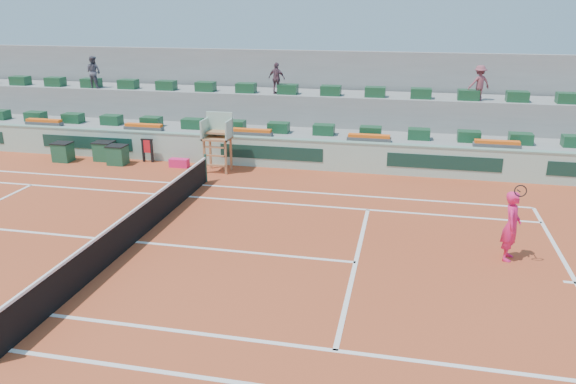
# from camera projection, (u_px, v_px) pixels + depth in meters

# --- Properties ---
(ground) EXTENTS (90.00, 90.00, 0.00)m
(ground) POSITION_uv_depth(u_px,v_px,m) (136.00, 242.00, 16.32)
(ground) COLOR #A73F20
(ground) RESTS_ON ground
(seating_tier_lower) EXTENTS (36.00, 4.00, 1.20)m
(seating_tier_lower) POSITION_uv_depth(u_px,v_px,m) (241.00, 139.00, 26.03)
(seating_tier_lower) COLOR gray
(seating_tier_lower) RESTS_ON ground
(seating_tier_upper) EXTENTS (36.00, 2.40, 2.60)m
(seating_tier_upper) POSITION_uv_depth(u_px,v_px,m) (250.00, 117.00, 27.29)
(seating_tier_upper) COLOR gray
(seating_tier_upper) RESTS_ON ground
(stadium_back_wall) EXTENTS (36.00, 0.40, 4.40)m
(stadium_back_wall) POSITION_uv_depth(u_px,v_px,m) (259.00, 94.00, 28.48)
(stadium_back_wall) COLOR gray
(stadium_back_wall) RESTS_ON ground
(player_bag) EXTENTS (0.81, 0.36, 0.36)m
(player_bag) POSITION_uv_depth(u_px,v_px,m) (179.00, 163.00, 23.69)
(player_bag) COLOR #FA206B
(player_bag) RESTS_ON ground
(spectator_left) EXTENTS (0.84, 0.70, 1.55)m
(spectator_left) POSITION_uv_depth(u_px,v_px,m) (93.00, 72.00, 27.46)
(spectator_left) COLOR #50505D
(spectator_left) RESTS_ON seating_tier_upper
(spectator_mid) EXTENTS (0.90, 0.55, 1.43)m
(spectator_mid) POSITION_uv_depth(u_px,v_px,m) (277.00, 78.00, 25.65)
(spectator_mid) COLOR #684555
(spectator_mid) RESTS_ON seating_tier_upper
(spectator_right) EXTENTS (1.11, 0.91, 1.49)m
(spectator_right) POSITION_uv_depth(u_px,v_px,m) (479.00, 83.00, 23.95)
(spectator_right) COLOR #8B4550
(spectator_right) RESTS_ON seating_tier_upper
(court_lines) EXTENTS (23.89, 11.09, 0.01)m
(court_lines) POSITION_uv_depth(u_px,v_px,m) (136.00, 242.00, 16.32)
(court_lines) COLOR white
(court_lines) RESTS_ON ground
(tennis_net) EXTENTS (0.10, 11.97, 1.10)m
(tennis_net) POSITION_uv_depth(u_px,v_px,m) (134.00, 225.00, 16.16)
(tennis_net) COLOR black
(tennis_net) RESTS_ON ground
(advertising_hoarding) EXTENTS (36.00, 0.34, 1.26)m
(advertising_hoarding) POSITION_uv_depth(u_px,v_px,m) (227.00, 150.00, 23.98)
(advertising_hoarding) COLOR #A1CBB7
(advertising_hoarding) RESTS_ON ground
(umpire_chair) EXTENTS (1.10, 0.90, 2.40)m
(umpire_chair) POSITION_uv_depth(u_px,v_px,m) (218.00, 134.00, 22.77)
(umpire_chair) COLOR #A2673D
(umpire_chair) RESTS_ON ground
(seat_row_lower) EXTENTS (32.90, 0.60, 0.44)m
(seat_row_lower) POSITION_uv_depth(u_px,v_px,m) (235.00, 125.00, 24.94)
(seat_row_lower) COLOR #174728
(seat_row_lower) RESTS_ON seating_tier_lower
(seat_row_upper) EXTENTS (32.90, 0.60, 0.44)m
(seat_row_upper) POSITION_uv_depth(u_px,v_px,m) (246.00, 88.00, 26.25)
(seat_row_upper) COLOR #174728
(seat_row_upper) RESTS_ON seating_tier_upper
(flower_planters) EXTENTS (26.80, 0.36, 0.28)m
(flower_planters) POSITION_uv_depth(u_px,v_px,m) (197.00, 130.00, 24.53)
(flower_planters) COLOR #505050
(flower_planters) RESTS_ON seating_tier_lower
(drink_cooler_a) EXTENTS (0.80, 0.69, 0.84)m
(drink_cooler_a) POSITION_uv_depth(u_px,v_px,m) (117.00, 155.00, 24.01)
(drink_cooler_a) COLOR #1A4F33
(drink_cooler_a) RESTS_ON ground
(drink_cooler_b) EXTENTS (0.83, 0.72, 0.84)m
(drink_cooler_b) POSITION_uv_depth(u_px,v_px,m) (104.00, 151.00, 24.62)
(drink_cooler_b) COLOR #1A4F33
(drink_cooler_b) RESTS_ON ground
(drink_cooler_c) EXTENTS (0.79, 0.68, 0.84)m
(drink_cooler_c) POSITION_uv_depth(u_px,v_px,m) (63.00, 152.00, 24.48)
(drink_cooler_c) COLOR #1A4F33
(drink_cooler_c) RESTS_ON ground
(towel_rack) EXTENTS (0.55, 0.09, 1.03)m
(towel_rack) POSITION_uv_depth(u_px,v_px,m) (147.00, 148.00, 24.32)
(towel_rack) COLOR black
(towel_rack) RESTS_ON ground
(tennis_player) EXTENTS (0.62, 0.96, 2.28)m
(tennis_player) POSITION_uv_depth(u_px,v_px,m) (511.00, 226.00, 14.96)
(tennis_player) COLOR #FA206B
(tennis_player) RESTS_ON ground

